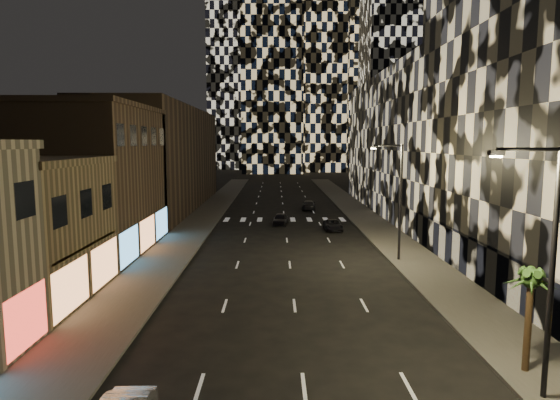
{
  "coord_description": "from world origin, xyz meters",
  "views": [
    {
      "loc": [
        -1.08,
        -5.81,
        9.29
      ],
      "look_at": [
        -0.82,
        20.77,
        6.0
      ],
      "focal_mm": 30.0,
      "sensor_mm": 36.0,
      "label": 1
    }
  ],
  "objects_px": {
    "streetlight_near": "(546,256)",
    "car_dark_oncoming": "(309,205)",
    "car_dark_rightlane": "(333,225)",
    "palm_tree": "(531,286)",
    "car_dark_midlane": "(280,219)",
    "streetlight_far": "(397,194)"
  },
  "relations": [
    {
      "from": "streetlight_near",
      "to": "car_dark_oncoming",
      "type": "height_order",
      "value": "streetlight_near"
    },
    {
      "from": "car_dark_rightlane",
      "to": "palm_tree",
      "type": "xyz_separation_m",
      "value": [
        3.98,
        -31.06,
        3.09
      ]
    },
    {
      "from": "car_dark_midlane",
      "to": "car_dark_rightlane",
      "type": "xyz_separation_m",
      "value": [
        5.56,
        -3.53,
        -0.08
      ]
    },
    {
      "from": "car_dark_midlane",
      "to": "palm_tree",
      "type": "bearing_deg",
      "value": -67.41
    },
    {
      "from": "car_dark_midlane",
      "to": "car_dark_oncoming",
      "type": "relative_size",
      "value": 0.84
    },
    {
      "from": "streetlight_far",
      "to": "car_dark_midlane",
      "type": "height_order",
      "value": "streetlight_far"
    },
    {
      "from": "car_dark_oncoming",
      "to": "car_dark_rightlane",
      "type": "relative_size",
      "value": 1.12
    },
    {
      "from": "car_dark_oncoming",
      "to": "palm_tree",
      "type": "bearing_deg",
      "value": 100.44
    },
    {
      "from": "palm_tree",
      "to": "car_dark_oncoming",
      "type": "bearing_deg",
      "value": 96.77
    },
    {
      "from": "streetlight_near",
      "to": "streetlight_far",
      "type": "height_order",
      "value": "same"
    },
    {
      "from": "car_dark_midlane",
      "to": "car_dark_oncoming",
      "type": "bearing_deg",
      "value": 78.14
    },
    {
      "from": "car_dark_rightlane",
      "to": "streetlight_near",
      "type": "bearing_deg",
      "value": -84.4
    },
    {
      "from": "car_dark_rightlane",
      "to": "streetlight_far",
      "type": "bearing_deg",
      "value": -75.82
    },
    {
      "from": "streetlight_far",
      "to": "streetlight_near",
      "type": "bearing_deg",
      "value": -90.0
    },
    {
      "from": "car_dark_oncoming",
      "to": "palm_tree",
      "type": "distance_m",
      "value": 46.72
    },
    {
      "from": "streetlight_far",
      "to": "car_dark_oncoming",
      "type": "bearing_deg",
      "value": 99.74
    },
    {
      "from": "streetlight_near",
      "to": "car_dark_rightlane",
      "type": "distance_m",
      "value": 33.56
    },
    {
      "from": "streetlight_far",
      "to": "car_dark_midlane",
      "type": "distance_m",
      "value": 19.39
    },
    {
      "from": "car_dark_oncoming",
      "to": "car_dark_rightlane",
      "type": "height_order",
      "value": "car_dark_oncoming"
    },
    {
      "from": "car_dark_oncoming",
      "to": "palm_tree",
      "type": "height_order",
      "value": "palm_tree"
    },
    {
      "from": "car_dark_rightlane",
      "to": "palm_tree",
      "type": "height_order",
      "value": "palm_tree"
    },
    {
      "from": "car_dark_midlane",
      "to": "car_dark_oncoming",
      "type": "distance_m",
      "value": 12.39
    }
  ]
}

